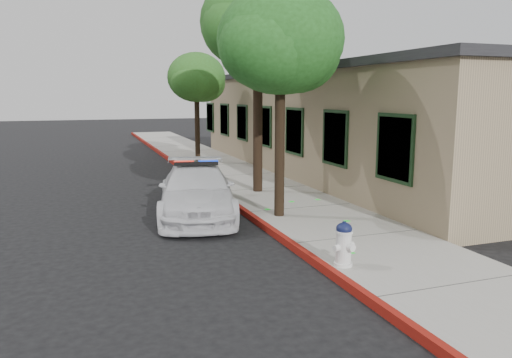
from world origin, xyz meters
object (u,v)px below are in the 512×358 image
object	(u,v)px
police_car	(197,191)
clapboard_building	(352,122)
street_tree_near	(281,45)
street_tree_mid	(258,27)
street_tree_far	(197,80)
fire_hydrant	(344,244)

from	to	relation	value
police_car	clapboard_building	bearing A→B (deg)	46.28
street_tree_near	clapboard_building	bearing A→B (deg)	48.01
clapboard_building	street_tree_mid	size ratio (longest dim) A/B	3.06
clapboard_building	street_tree_far	size ratio (longest dim) A/B	4.18
street_tree_mid	street_tree_far	bearing A→B (deg)	91.54
fire_hydrant	street_tree_mid	world-z (taller)	street_tree_mid
clapboard_building	police_car	world-z (taller)	clapboard_building
clapboard_building	street_tree_near	world-z (taller)	street_tree_near
clapboard_building	police_car	distance (m)	9.67
police_car	street_tree_mid	distance (m)	5.64
street_tree_near	street_tree_far	bearing A→B (deg)	87.89
fire_hydrant	street_tree_near	world-z (taller)	street_tree_near
street_tree_near	street_tree_far	xyz separation A→B (m)	(0.40, 10.86, -0.52)
street_tree_far	police_car	bearing A→B (deg)	-103.41
fire_hydrant	police_car	bearing A→B (deg)	90.34
street_tree_mid	police_car	bearing A→B (deg)	-139.66
street_tree_near	street_tree_mid	size ratio (longest dim) A/B	0.84
fire_hydrant	street_tree_far	world-z (taller)	street_tree_far
clapboard_building	street_tree_mid	world-z (taller)	street_tree_mid
clapboard_building	street_tree_mid	xyz separation A→B (m)	(-5.38, -3.30, 3.17)
police_car	street_tree_near	world-z (taller)	street_tree_near
street_tree_far	street_tree_near	bearing A→B (deg)	-92.11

